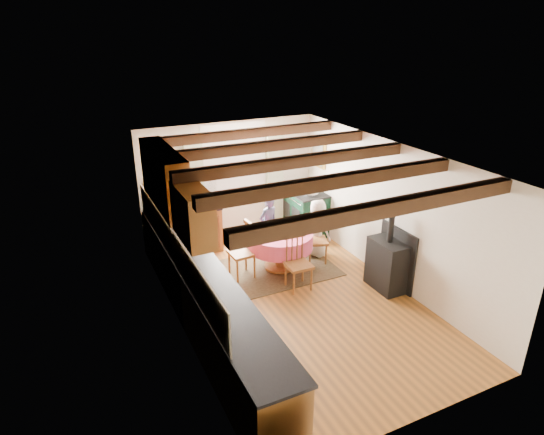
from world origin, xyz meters
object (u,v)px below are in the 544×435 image
cast_iron_stove (388,252)px  chair_left (241,251)px  chair_right (317,239)px  cup (291,228)px  aga_range (305,211)px  child_right (317,228)px  dining_table (280,251)px  chair_near (299,263)px  child_far (268,225)px

cast_iron_stove → chair_left: bearing=145.5°
chair_right → cup: size_ratio=9.56×
aga_range → child_right: (-0.32, -1.06, 0.10)m
chair_right → dining_table: bearing=105.3°
chair_near → chair_left: size_ratio=0.94×
aga_range → chair_left: bearing=-148.1°
aga_range → child_far: 1.24m
aga_range → child_far: child_far is taller
child_far → cup: size_ratio=12.10×
chair_left → cup: chair_left is taller
cast_iron_stove → chair_near: bearing=155.0°
chair_near → chair_right: (0.76, 0.70, -0.01)m
cast_iron_stove → cup: (-1.08, 1.37, 0.08)m
chair_near → cup: size_ratio=9.76×
chair_left → cup: (0.95, -0.02, 0.26)m
dining_table → aga_range: 1.70m
chair_near → child_far: 1.43m
cast_iron_stove → cup: bearing=128.1°
aga_range → chair_near: bearing=-121.7°
dining_table → chair_near: 0.76m
aga_range → child_far: (-1.10, -0.55, 0.11)m
chair_left → chair_right: chair_left is taller
chair_near → aga_range: 2.31m
chair_near → dining_table: bearing=89.3°
cup → child_right: bearing=13.7°
chair_left → child_right: size_ratio=0.88×
chair_right → cup: (-0.51, 0.06, 0.29)m
dining_table → child_far: bearing=82.9°
cast_iron_stove → aga_range: bearing=92.4°
dining_table → chair_left: bearing=178.2°
cup → cast_iron_stove: bearing=-51.9°
dining_table → child_far: (0.08, 0.66, 0.23)m
aga_range → cast_iron_stove: (0.11, -2.59, 0.20)m
dining_table → cast_iron_stove: 1.91m
chair_near → chair_right: chair_near is taller
chair_left → child_right: bearing=91.7°
chair_right → cast_iron_stove: cast_iron_stove is taller
chair_left → chair_right: (1.46, -0.08, -0.04)m
dining_table → child_far: size_ratio=1.01×
dining_table → cast_iron_stove: (1.30, -1.37, 0.31)m
aga_range → chair_right: bearing=-109.7°
chair_right → aga_range: size_ratio=0.91×
chair_left → chair_right: bearing=83.8°
child_far → cup: (0.14, -0.66, 0.17)m
chair_left → child_far: 1.04m
chair_near → chair_left: chair_left is taller
chair_near → child_far: bearing=86.8°
chair_right → cast_iron_stove: (0.56, -1.32, 0.21)m
chair_near → chair_left: 1.05m
chair_right → child_far: child_far is taller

